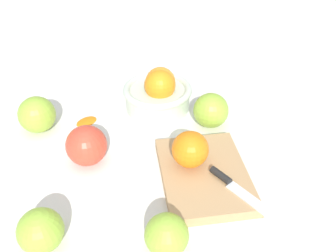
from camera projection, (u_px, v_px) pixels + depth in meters
ground_plane at (146, 157)px, 0.78m from camera, size 2.40×2.40×0.00m
bowl at (158, 92)px, 0.90m from camera, size 0.17×0.17×0.10m
cutting_board at (204, 175)px, 0.72m from camera, size 0.24×0.19×0.02m
orange_on_board at (190, 149)px, 0.71m from camera, size 0.07×0.07×0.07m
knife at (234, 186)px, 0.68m from camera, size 0.15×0.08×0.01m
apple_mid_right at (167, 235)px, 0.58m from camera, size 0.07×0.07×0.07m
apple_front_center at (87, 145)px, 0.74m from camera, size 0.08×0.08×0.08m
apple_front_right at (41, 231)px, 0.58m from camera, size 0.07×0.07×0.07m
apple_front_left at (37, 115)px, 0.83m from camera, size 0.08×0.08×0.08m
apple_back_left at (211, 110)px, 0.85m from camera, size 0.08×0.08×0.08m
citrus_peel at (86, 121)px, 0.88m from camera, size 0.06×0.06×0.01m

